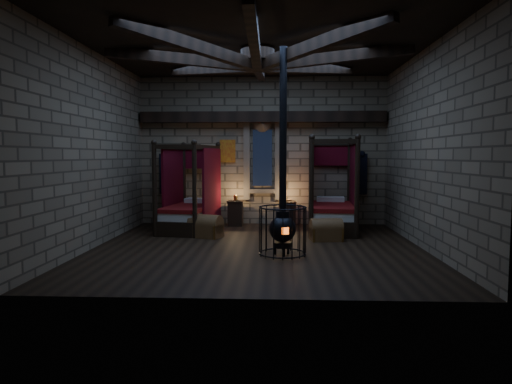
{
  "coord_description": "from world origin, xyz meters",
  "views": [
    {
      "loc": [
        0.39,
        -9.62,
        1.97
      ],
      "look_at": [
        -0.06,
        0.6,
        1.15
      ],
      "focal_mm": 32.0,
      "sensor_mm": 36.0,
      "label": 1
    }
  ],
  "objects_px": {
    "bed_right": "(331,208)",
    "trunk_left": "(205,227)",
    "bed_left": "(190,209)",
    "trunk_right": "(326,230)",
    "stove": "(283,225)"
  },
  "relations": [
    {
      "from": "trunk_left",
      "to": "bed_right",
      "type": "bearing_deg",
      "value": 39.53
    },
    {
      "from": "trunk_left",
      "to": "stove",
      "type": "relative_size",
      "value": 0.22
    },
    {
      "from": "bed_right",
      "to": "trunk_left",
      "type": "relative_size",
      "value": 2.68
    },
    {
      "from": "trunk_left",
      "to": "trunk_right",
      "type": "bearing_deg",
      "value": 13.49
    },
    {
      "from": "bed_left",
      "to": "trunk_right",
      "type": "distance_m",
      "value": 3.71
    },
    {
      "from": "bed_right",
      "to": "stove",
      "type": "height_order",
      "value": "stove"
    },
    {
      "from": "bed_right",
      "to": "trunk_right",
      "type": "height_order",
      "value": "bed_right"
    },
    {
      "from": "bed_left",
      "to": "trunk_right",
      "type": "height_order",
      "value": "bed_left"
    },
    {
      "from": "stove",
      "to": "trunk_right",
      "type": "bearing_deg",
      "value": 46.09
    },
    {
      "from": "bed_left",
      "to": "bed_right",
      "type": "distance_m",
      "value": 3.73
    },
    {
      "from": "bed_right",
      "to": "trunk_left",
      "type": "distance_m",
      "value": 3.38
    },
    {
      "from": "bed_right",
      "to": "trunk_left",
      "type": "xyz_separation_m",
      "value": [
        -3.16,
        -1.14,
        -0.33
      ]
    },
    {
      "from": "bed_right",
      "to": "trunk_right",
      "type": "xyz_separation_m",
      "value": [
        -0.29,
        -1.45,
        -0.35
      ]
    },
    {
      "from": "trunk_left",
      "to": "bed_left",
      "type": "bearing_deg",
      "value": 138.02
    },
    {
      "from": "bed_left",
      "to": "stove",
      "type": "xyz_separation_m",
      "value": [
        2.4,
        -2.96,
        0.05
      ]
    }
  ]
}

